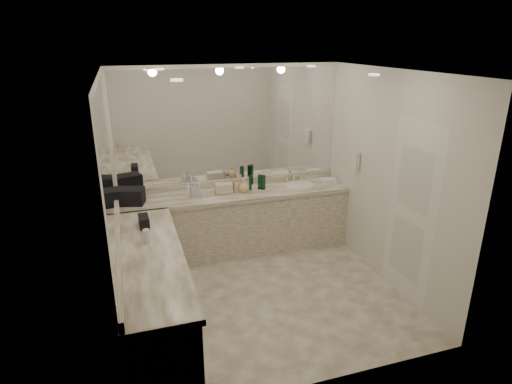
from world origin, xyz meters
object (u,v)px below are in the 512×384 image
object	(u,v)px
sink	(299,186)
black_toiletry_bag	(129,196)
soap_bottle_b	(194,189)
soap_bottle_c	(244,185)
hand_towel	(328,180)
cream_cosmetic_case	(224,189)
wall_phone	(356,161)
soap_bottle_a	(188,189)

from	to	relation	value
sink	black_toiletry_bag	distance (m)	2.38
soap_bottle_b	soap_bottle_c	bearing A→B (deg)	-4.29
soap_bottle_b	hand_towel	bearing A→B (deg)	0.83
sink	cream_cosmetic_case	bearing A→B (deg)	179.83
sink	cream_cosmetic_case	xyz separation A→B (m)	(-1.12, 0.00, 0.07)
sink	hand_towel	xyz separation A→B (m)	(0.49, 0.04, 0.02)
wall_phone	soap_bottle_c	distance (m)	1.56
hand_towel	soap_bottle_b	size ratio (longest dim) A/B	1.20
sink	black_toiletry_bag	size ratio (longest dim) A/B	1.18
soap_bottle_b	black_toiletry_bag	bearing A→B (deg)	-177.71
wall_phone	cream_cosmetic_case	bearing A→B (deg)	163.76
wall_phone	soap_bottle_b	bearing A→B (deg)	166.51
cream_cosmetic_case	soap_bottle_b	bearing A→B (deg)	-177.43
sink	cream_cosmetic_case	distance (m)	1.12
wall_phone	cream_cosmetic_case	xyz separation A→B (m)	(-1.73, 0.50, -0.38)
soap_bottle_b	soap_bottle_c	xyz separation A→B (m)	(0.69, -0.05, 0.00)
hand_towel	soap_bottle_a	world-z (taller)	soap_bottle_a
sink	soap_bottle_a	bearing A→B (deg)	178.54
black_toiletry_bag	cream_cosmetic_case	size ratio (longest dim) A/B	1.63
sink	black_toiletry_bag	world-z (taller)	black_toiletry_bag
black_toiletry_bag	cream_cosmetic_case	world-z (taller)	black_toiletry_bag
wall_phone	soap_bottle_a	distance (m)	2.30
cream_cosmetic_case	soap_bottle_a	bearing A→B (deg)	179.56
cream_cosmetic_case	soap_bottle_b	xyz separation A→B (m)	(-0.41, 0.01, 0.03)
hand_towel	soap_bottle_a	xyz separation A→B (m)	(-2.09, -0.00, 0.08)
sink	soap_bottle_a	world-z (taller)	soap_bottle_a
black_toiletry_bag	soap_bottle_c	bearing A→B (deg)	-0.67
wall_phone	black_toiletry_bag	bearing A→B (deg)	170.87
cream_cosmetic_case	soap_bottle_a	distance (m)	0.48
cream_cosmetic_case	soap_bottle_a	size ratio (longest dim) A/B	1.21
wall_phone	black_toiletry_bag	distance (m)	3.04
soap_bottle_b	soap_bottle_c	world-z (taller)	same
black_toiletry_bag	cream_cosmetic_case	bearing A→B (deg)	1.06
wall_phone	soap_bottle_a	world-z (taller)	wall_phone
black_toiletry_bag	soap_bottle_b	xyz separation A→B (m)	(0.84, 0.03, -0.01)
hand_towel	cream_cosmetic_case	bearing A→B (deg)	-178.59
black_toiletry_bag	hand_towel	xyz separation A→B (m)	(2.87, 0.06, -0.09)
sink	wall_phone	bearing A→B (deg)	-39.57
hand_towel	soap_bottle_c	distance (m)	1.34
sink	black_toiletry_bag	bearing A→B (deg)	-179.52
soap_bottle_a	soap_bottle_b	world-z (taller)	soap_bottle_b
sink	soap_bottle_c	xyz separation A→B (m)	(-0.85, -0.04, 0.10)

